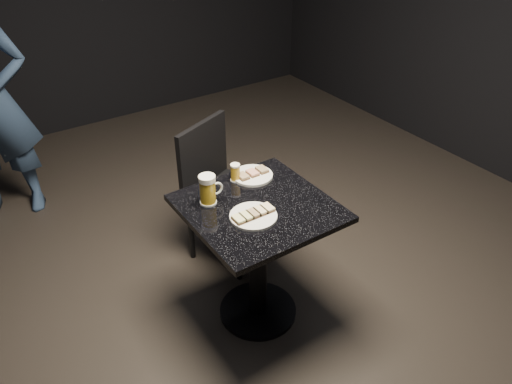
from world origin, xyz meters
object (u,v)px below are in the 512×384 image
(plate_large, at_px, (253,216))
(beer_tumbler, at_px, (235,172))
(plate_small, at_px, (252,175))
(chair, at_px, (220,184))
(beer_mug, at_px, (208,190))
(table, at_px, (258,243))

(plate_large, height_order, beer_tumbler, beer_tumbler)
(plate_large, distance_m, plate_small, 0.37)
(chair, bearing_deg, beer_mug, -125.37)
(plate_large, height_order, beer_mug, beer_mug)
(plate_small, height_order, beer_tumbler, beer_tumbler)
(plate_large, distance_m, beer_tumbler, 0.35)
(chair, bearing_deg, beer_tumbler, -105.97)
(plate_large, distance_m, chair, 0.76)
(beer_tumbler, bearing_deg, plate_small, -11.44)
(plate_small, distance_m, chair, 0.45)
(plate_small, relative_size, table, 0.29)
(beer_mug, bearing_deg, plate_large, -62.60)
(beer_mug, bearing_deg, beer_tumbler, 25.63)
(table, height_order, chair, chair)
(beer_tumbler, relative_size, chair, 0.11)
(table, bearing_deg, plate_small, 62.41)
(plate_small, bearing_deg, plate_large, -122.88)
(beer_mug, bearing_deg, table, -39.35)
(plate_large, height_order, chair, chair)
(beer_mug, distance_m, beer_tumbler, 0.25)
(beer_mug, height_order, chair, beer_mug)
(chair, bearing_deg, plate_small, -90.50)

